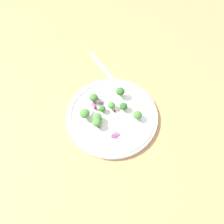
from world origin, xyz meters
TOP-DOWN VIEW (x-y plane):
  - ground_plane at (0.00, 0.00)cm, footprint 180.00×180.00cm
  - plate at (1.06, 1.93)cm, footprint 26.92×26.92cm
  - dressing_pool at (1.06, 1.93)cm, footprint 15.61×15.61cm
  - broccoli_floret_0 at (2.85, -0.59)cm, footprint 2.01×2.01cm
  - broccoli_floret_1 at (8.09, -1.42)cm, footprint 2.95×2.95cm
  - broccoli_floret_2 at (-2.71, 2.29)cm, footprint 2.37×2.37cm
  - broccoli_floret_3 at (-4.42, 6.87)cm, footprint 2.59×2.59cm
  - broccoli_floret_4 at (6.66, 2.83)cm, footprint 2.59×2.59cm
  - broccoli_floret_5 at (5.74, 1.34)cm, footprint 2.78×2.78cm
  - broccoli_floret_6 at (3.09, -5.00)cm, footprint 2.67×2.67cm
  - broccoli_floret_7 at (0.26, 0.08)cm, footprint 2.20×2.20cm
  - broccoli_floret_8 at (-4.68, -2.30)cm, footprint 2.73×2.73cm
  - cranberry_0 at (4.23, -2.14)cm, footprint 0.98×0.98cm
  - cranberry_1 at (0.41, 1.54)cm, footprint 0.78×0.78cm
  - cranberry_2 at (1.81, -5.08)cm, footprint 0.82×0.82cm
  - cranberry_3 at (6.13, -0.36)cm, footprint 0.72×0.72cm
  - onion_bit_0 at (3.52, 7.97)cm, footprint 1.50×1.62cm
  - onion_bit_1 at (3.75, -3.85)cm, footprint 1.77×1.73cm
  - onion_bit_2 at (4.57, 8.14)cm, footprint 1.64×1.62cm
  - onion_bit_3 at (5.57, -1.25)cm, footprint 1.23×1.14cm
  - onion_bit_4 at (6.57, 3.13)cm, footprint 0.96×1.11cm
  - onion_bit_5 at (1.77, -3.03)cm, footprint 1.45×1.59cm
  - fork at (-6.78, -13.50)cm, footprint 2.43×18.61cm

SIDE VIEW (x-z plane):
  - ground_plane at x=0.00cm, z-range -2.00..0.00cm
  - fork at x=-6.78cm, z-range 0.00..0.50cm
  - plate at x=1.06cm, z-range 0.01..1.71cm
  - dressing_pool at x=1.06cm, z-range 1.20..1.40cm
  - onion_bit_3 at x=5.57cm, z-range 1.21..1.63cm
  - onion_bit_5 at x=1.77cm, z-range 1.39..1.70cm
  - cranberry_2 at x=1.81cm, z-range 1.21..2.04cm
  - onion_bit_1 at x=3.75cm, z-range 1.54..1.84cm
  - onion_bit_0 at x=3.52cm, z-range 1.57..1.96cm
  - onion_bit_4 at x=6.57cm, z-range 1.60..1.98cm
  - onion_bit_2 at x=4.57cm, z-range 1.57..2.02cm
  - cranberry_3 at x=6.13cm, z-range 1.48..2.20cm
  - cranberry_1 at x=0.41cm, z-range 1.45..2.23cm
  - cranberry_0 at x=4.23cm, z-range 1.79..2.77cm
  - broccoli_floret_0 at x=2.85cm, z-range 1.70..3.73cm
  - broccoli_floret_3 at x=-4.42cm, z-range 1.56..4.18cm
  - broccoli_floret_7 at x=0.26cm, z-range 1.79..4.02cm
  - broccoli_floret_2 at x=-2.71cm, z-range 1.74..4.14cm
  - broccoli_floret_5 at x=5.74cm, z-range 1.68..4.49cm
  - broccoli_floret_6 at x=3.09cm, z-range 1.91..4.61cm
  - broccoli_floret_4 at x=6.66cm, z-range 1.98..4.60cm
  - broccoli_floret_8 at x=-4.68cm, z-range 2.19..4.96cm
  - broccoli_floret_1 at x=8.09cm, z-range 2.16..5.15cm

